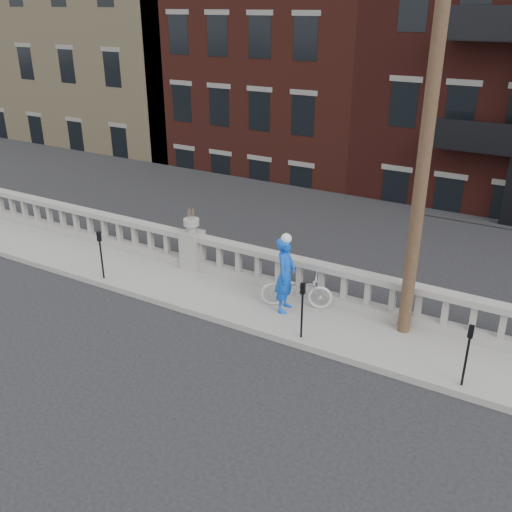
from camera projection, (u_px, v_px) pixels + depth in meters
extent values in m
plane|color=black|center=(94.00, 336.00, 13.21)|extent=(120.00, 120.00, 0.00)
cube|color=gray|center=(173.00, 283.00, 15.55)|extent=(32.00, 2.20, 0.15)
cube|color=gray|center=(193.00, 263.00, 16.22)|extent=(28.00, 0.34, 0.25)
cube|color=gray|center=(192.00, 237.00, 15.88)|extent=(28.00, 0.34, 0.16)
cube|color=gray|center=(193.00, 250.00, 16.05)|extent=(0.55, 0.55, 1.10)
cylinder|color=gray|center=(192.00, 228.00, 15.78)|extent=(0.24, 0.24, 0.20)
cylinder|color=gray|center=(191.00, 222.00, 15.71)|extent=(0.44, 0.44, 0.18)
cube|color=#605E59|center=(204.00, 339.00, 17.59)|extent=(36.00, 0.50, 5.15)
cube|color=black|center=(403.00, 217.00, 35.85)|extent=(80.00, 44.00, 0.50)
cube|color=#595651|center=(224.00, 287.00, 22.02)|extent=(16.00, 7.00, 4.00)
cube|color=tan|center=(129.00, 39.00, 35.54)|extent=(18.00, 16.00, 20.00)
cube|color=#411812|center=(309.00, 108.00, 30.00)|extent=(10.00, 14.00, 14.00)
cylinder|color=#422D1E|center=(430.00, 110.00, 11.12)|extent=(0.28, 0.28, 10.00)
cylinder|color=black|center=(102.00, 260.00, 15.42)|extent=(0.05, 0.05, 1.10)
cube|color=black|center=(99.00, 237.00, 15.14)|extent=(0.10, 0.08, 0.26)
cube|color=black|center=(98.00, 236.00, 15.09)|extent=(0.06, 0.01, 0.08)
cylinder|color=black|center=(302.00, 316.00, 12.66)|extent=(0.05, 0.05, 1.10)
cube|color=black|center=(303.00, 289.00, 12.38)|extent=(0.10, 0.08, 0.26)
cube|color=black|center=(302.00, 288.00, 12.33)|extent=(0.06, 0.01, 0.08)
cylinder|color=black|center=(466.00, 362.00, 11.04)|extent=(0.05, 0.05, 1.10)
cube|color=black|center=(471.00, 331.00, 10.76)|extent=(0.10, 0.08, 0.26)
cube|color=black|center=(471.00, 331.00, 10.71)|extent=(0.06, 0.01, 0.08)
imported|color=silver|center=(297.00, 290.00, 14.00)|extent=(1.87, 1.23, 0.93)
imported|color=blue|center=(285.00, 275.00, 13.65)|extent=(0.56, 0.76, 1.90)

